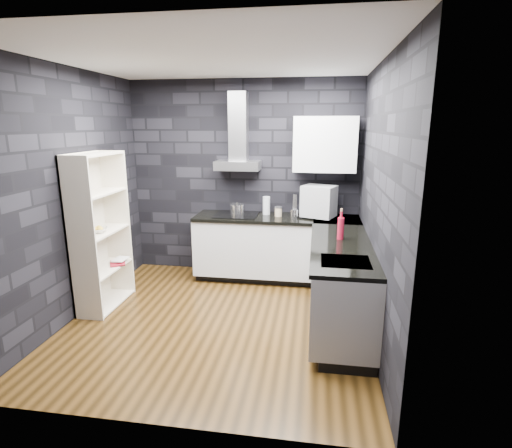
% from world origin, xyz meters
% --- Properties ---
extents(ground, '(3.20, 3.20, 0.00)m').
position_xyz_m(ground, '(0.00, 0.00, 0.00)').
color(ground, '#472D10').
extents(ceiling, '(3.20, 3.20, 0.00)m').
position_xyz_m(ceiling, '(0.00, 0.00, 2.70)').
color(ceiling, white).
extents(wall_back, '(3.20, 0.05, 2.70)m').
position_xyz_m(wall_back, '(0.00, 1.62, 1.35)').
color(wall_back, black).
rests_on(wall_back, ground).
extents(wall_front, '(3.20, 0.05, 2.70)m').
position_xyz_m(wall_front, '(0.00, -1.62, 1.35)').
color(wall_front, black).
rests_on(wall_front, ground).
extents(wall_left, '(0.05, 3.20, 2.70)m').
position_xyz_m(wall_left, '(-1.62, 0.00, 1.35)').
color(wall_left, black).
rests_on(wall_left, ground).
extents(wall_right, '(0.05, 3.20, 2.70)m').
position_xyz_m(wall_right, '(1.62, 0.00, 1.35)').
color(wall_right, black).
rests_on(wall_right, ground).
extents(toekick_back, '(2.18, 0.50, 0.10)m').
position_xyz_m(toekick_back, '(0.50, 1.34, 0.05)').
color(toekick_back, black).
rests_on(toekick_back, ground).
extents(toekick_right, '(0.50, 1.78, 0.10)m').
position_xyz_m(toekick_right, '(1.34, 0.10, 0.05)').
color(toekick_right, black).
rests_on(toekick_right, ground).
extents(counter_back_cab, '(2.20, 0.60, 0.76)m').
position_xyz_m(counter_back_cab, '(0.50, 1.30, 0.48)').
color(counter_back_cab, silver).
rests_on(counter_back_cab, ground).
extents(counter_right_cab, '(0.60, 1.80, 0.76)m').
position_xyz_m(counter_right_cab, '(1.30, 0.10, 0.48)').
color(counter_right_cab, silver).
rests_on(counter_right_cab, ground).
extents(counter_back_top, '(2.20, 0.62, 0.04)m').
position_xyz_m(counter_back_top, '(0.50, 1.29, 0.88)').
color(counter_back_top, black).
rests_on(counter_back_top, counter_back_cab).
extents(counter_right_top, '(0.62, 1.80, 0.04)m').
position_xyz_m(counter_right_top, '(1.29, 0.10, 0.88)').
color(counter_right_top, black).
rests_on(counter_right_top, counter_right_cab).
extents(counter_corner_top, '(0.62, 0.62, 0.04)m').
position_xyz_m(counter_corner_top, '(1.30, 1.30, 0.88)').
color(counter_corner_top, black).
rests_on(counter_corner_top, counter_right_cab).
extents(hood_body, '(0.60, 0.34, 0.12)m').
position_xyz_m(hood_body, '(-0.05, 1.43, 1.56)').
color(hood_body, '#A2A2A6').
rests_on(hood_body, wall_back).
extents(hood_chimney, '(0.24, 0.20, 0.90)m').
position_xyz_m(hood_chimney, '(-0.05, 1.50, 2.07)').
color(hood_chimney, '#A2A2A6').
rests_on(hood_chimney, hood_body).
extents(upper_cabinet, '(0.80, 0.35, 0.70)m').
position_xyz_m(upper_cabinet, '(1.10, 1.43, 1.85)').
color(upper_cabinet, silver).
rests_on(upper_cabinet, wall_back).
extents(cooktop, '(0.58, 0.50, 0.01)m').
position_xyz_m(cooktop, '(-0.05, 1.30, 0.91)').
color(cooktop, black).
rests_on(cooktop, counter_back_top).
extents(sink_rim, '(0.44, 0.40, 0.01)m').
position_xyz_m(sink_rim, '(1.30, -0.40, 0.89)').
color(sink_rim, '#A2A2A6').
rests_on(sink_rim, counter_right_top).
extents(pot, '(0.23, 0.23, 0.12)m').
position_xyz_m(pot, '(-0.05, 1.35, 0.97)').
color(pot, silver).
rests_on(pot, cooktop).
extents(glass_vase, '(0.13, 0.13, 0.24)m').
position_xyz_m(glass_vase, '(0.34, 1.42, 1.02)').
color(glass_vase, silver).
rests_on(glass_vase, counter_back_top).
extents(storage_jar, '(0.10, 0.10, 0.11)m').
position_xyz_m(storage_jar, '(0.52, 1.32, 0.96)').
color(storage_jar, tan).
rests_on(storage_jar, counter_back_top).
extents(utensil_crock, '(0.12, 0.12, 0.12)m').
position_xyz_m(utensil_crock, '(0.74, 1.22, 0.96)').
color(utensil_crock, silver).
rests_on(utensil_crock, counter_back_top).
extents(appliance_garage, '(0.49, 0.44, 0.41)m').
position_xyz_m(appliance_garage, '(1.05, 1.30, 1.12)').
color(appliance_garage, '#9E9FA4').
rests_on(appliance_garage, counter_back_top).
extents(red_bottle, '(0.08, 0.08, 0.24)m').
position_xyz_m(red_bottle, '(1.29, 0.32, 1.02)').
color(red_bottle, maroon).
rests_on(red_bottle, counter_right_top).
extents(bookshelf, '(0.51, 0.86, 1.80)m').
position_xyz_m(bookshelf, '(-1.42, 0.20, 0.90)').
color(bookshelf, silver).
rests_on(bookshelf, ground).
extents(fruit_bowl, '(0.27, 0.27, 0.05)m').
position_xyz_m(fruit_bowl, '(-1.42, 0.14, 0.94)').
color(fruit_bowl, silver).
rests_on(fruit_bowl, bookshelf).
extents(book_red, '(0.16, 0.10, 0.23)m').
position_xyz_m(book_red, '(-1.41, 0.32, 0.57)').
color(book_red, maroon).
rests_on(book_red, bookshelf).
extents(book_second, '(0.15, 0.02, 0.21)m').
position_xyz_m(book_second, '(-1.40, 0.43, 0.59)').
color(book_second, '#B2B2B2').
rests_on(book_second, bookshelf).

